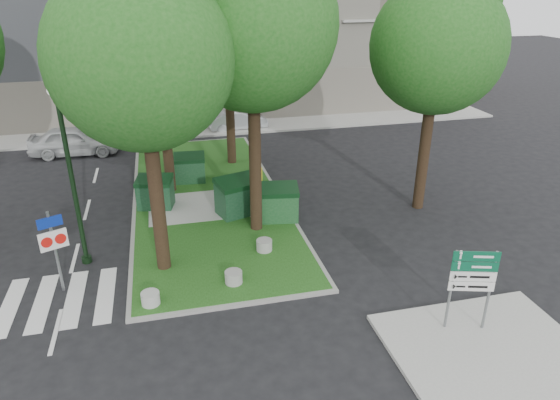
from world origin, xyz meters
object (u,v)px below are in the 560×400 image
object	(u,v)px
dumpster_c	(238,196)
tree_median_near_right	(254,7)
dumpster_b	(190,168)
bollard_right	(264,245)
traffic_sign_pole	(53,241)
tree_street_right	(440,33)
dumpster_d	(279,203)
car_silver	(237,120)
tree_median_mid	(158,29)
directional_sign	(472,278)
tree_median_near_left	(142,39)
litter_bin	(258,174)
bollard_left	(151,298)
car_white	(74,141)
street_lamp	(67,155)
dumpster_a	(155,192)
bollard_mid	(234,277)

from	to	relation	value
dumpster_c	tree_median_near_right	bearing A→B (deg)	-86.19
tree_median_near_right	dumpster_b	bearing A→B (deg)	111.94
bollard_right	traffic_sign_pole	world-z (taller)	traffic_sign_pole
dumpster_c	bollard_right	size ratio (longest dim) A/B	3.47
tree_street_right	dumpster_d	bearing A→B (deg)	179.86
traffic_sign_pole	car_silver	size ratio (longest dim) A/B	0.73
dumpster_c	tree_median_mid	bearing A→B (deg)	110.12
car_silver	tree_street_right	bearing A→B (deg)	-162.15
dumpster_d	directional_sign	bearing A→B (deg)	-57.05
tree_street_right	car_silver	world-z (taller)	tree_street_right
tree_median_mid	tree_street_right	size ratio (longest dim) A/B	0.99
tree_median_mid	tree_median_near_right	bearing A→B (deg)	-56.31
tree_median_near_left	directional_sign	distance (m)	10.88
litter_bin	traffic_sign_pole	bearing A→B (deg)	-136.86
tree_street_right	traffic_sign_pole	xyz separation A→B (m)	(-13.67, -3.03, -5.25)
dumpster_d	directional_sign	size ratio (longest dim) A/B	0.70
tree_median_near_left	bollard_left	bearing A→B (deg)	-104.42
tree_street_right	directional_sign	world-z (taller)	tree_street_right
dumpster_d	car_white	xyz separation A→B (m)	(-8.79, 10.43, -0.02)
bollard_right	street_lamp	world-z (taller)	street_lamp
traffic_sign_pole	car_white	world-z (taller)	traffic_sign_pole
tree_median_mid	car_silver	xyz separation A→B (m)	(4.41, 9.16, -6.37)
bollard_left	car_white	world-z (taller)	car_white
tree_median_near_left	bollard_left	world-z (taller)	tree_median_near_left
tree_street_right	bollard_right	xyz separation A→B (m)	(-7.15, -2.29, -6.67)
dumpster_c	street_lamp	xyz separation A→B (m)	(-5.59, -2.32, 2.99)
bollard_right	litter_bin	size ratio (longest dim) A/B	0.86
tree_street_right	bollard_right	size ratio (longest dim) A/B	18.27
dumpster_a	traffic_sign_pole	bearing A→B (deg)	-105.36
bollard_mid	traffic_sign_pole	bearing A→B (deg)	168.98
car_silver	tree_median_near_left	bearing A→B (deg)	157.42
tree_median_near_left	car_white	size ratio (longest dim) A/B	2.29
bollard_right	tree_median_mid	bearing A→B (deg)	114.35
bollard_right	bollard_mid	bearing A→B (deg)	-127.70
litter_bin	tree_median_near_left	bearing A→B (deg)	-123.90
dumpster_a	litter_bin	world-z (taller)	dumpster_a
directional_sign	car_silver	xyz separation A→B (m)	(-2.86, 20.82, -1.10)
litter_bin	tree_street_right	bearing A→B (deg)	-33.95
directional_sign	bollard_right	bearing A→B (deg)	145.59
dumpster_a	litter_bin	bearing A→B (deg)	34.32
dumpster_b	bollard_left	distance (m)	9.60
tree_median_mid	litter_bin	distance (m)	7.63
dumpster_a	dumpster_b	bearing A→B (deg)	71.22
bollard_left	directional_sign	xyz separation A→B (m)	(8.30, -3.10, 1.40)
tree_median_near_right	bollard_right	size ratio (longest dim) A/B	20.80
bollard_mid	litter_bin	size ratio (longest dim) A/B	0.86
dumpster_b	dumpster_c	xyz separation A→B (m)	(1.60, -3.96, 0.10)
bollard_right	litter_bin	distance (m)	6.47
tree_median_near_right	tree_street_right	size ratio (longest dim) A/B	1.14
tree_median_mid	dumpster_b	size ratio (longest dim) A/B	6.72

